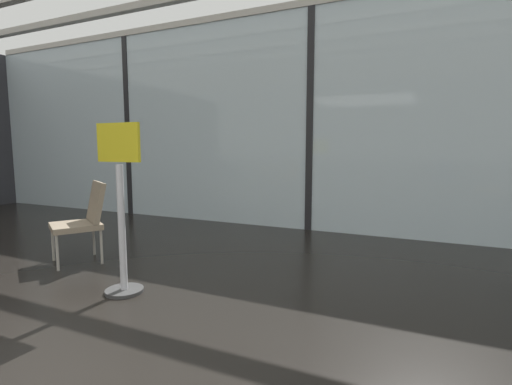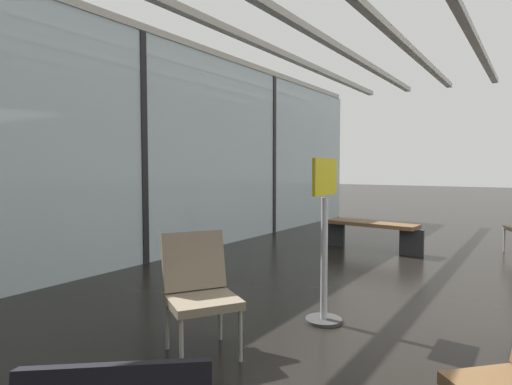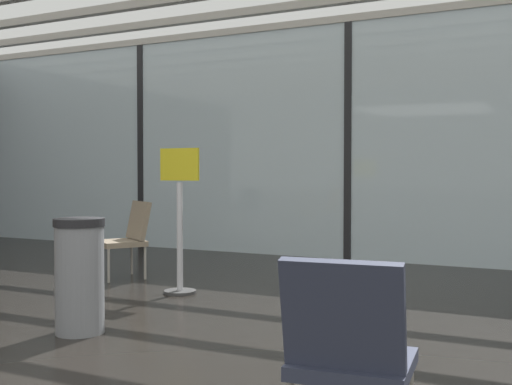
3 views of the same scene
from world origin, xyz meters
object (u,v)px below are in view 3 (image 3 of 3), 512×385
lounge_chair_4 (128,234)px  info_sign (180,225)px  lounge_chair_3 (349,347)px  trash_bin (80,275)px  parked_airplane (500,135)px

lounge_chair_4 → info_sign: info_sign is taller
lounge_chair_3 → trash_bin: bearing=-31.3°
lounge_chair_3 → lounge_chair_4: same height
lounge_chair_4 → trash_bin: bearing=-28.2°
parked_airplane → info_sign: size_ratio=9.89×
parked_airplane → trash_bin: 10.53m
info_sign → lounge_chair_4: bearing=153.5°
trash_bin → info_sign: (-0.20, 1.64, 0.25)m
lounge_chair_3 → info_sign: bearing=-52.5°
lounge_chair_3 → info_sign: 3.88m
trash_bin → lounge_chair_4: bearing=120.0°
lounge_chair_3 → trash_bin: (-2.48, 1.16, -0.06)m
lounge_chair_3 → info_sign: size_ratio=0.60×
parked_airplane → lounge_chair_3: (0.58, -11.41, -1.47)m
lounge_chair_4 → trash_bin: (1.25, -2.16, -0.06)m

